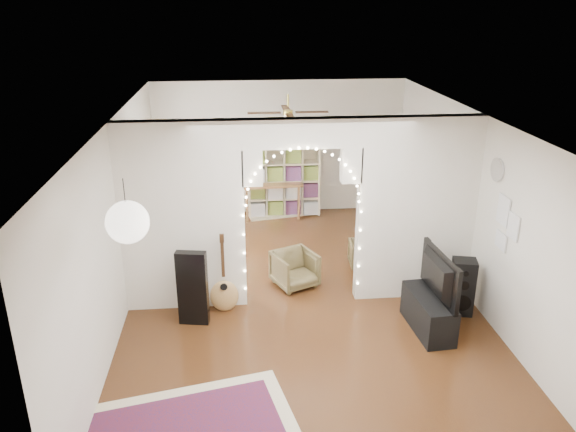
{
  "coord_description": "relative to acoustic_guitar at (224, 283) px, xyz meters",
  "views": [
    {
      "loc": [
        -0.89,
        -7.29,
        4.15
      ],
      "look_at": [
        -0.16,
        0.3,
        1.21
      ],
      "focal_mm": 35.0,
      "sensor_mm": 36.0,
      "label": 1
    }
  ],
  "objects": [
    {
      "name": "tabby_cat",
      "position": [
        -0.4,
        -0.02,
        -0.3
      ],
      "size": [
        0.27,
        0.51,
        0.34
      ],
      "rotation": [
        0.0,
        0.0,
        0.18
      ],
      "color": "brown",
      "rests_on": "floor"
    },
    {
      "name": "wall_back",
      "position": [
        1.12,
        4.0,
        0.91
      ],
      "size": [
        5.0,
        0.02,
        2.7
      ],
      "primitive_type": "cube",
      "color": "silver",
      "rests_on": "floor"
    },
    {
      "name": "tv",
      "position": [
        2.72,
        -0.74,
        0.37
      ],
      "size": [
        0.22,
        1.08,
        0.62
      ],
      "primitive_type": "imported",
      "rotation": [
        0.0,
        0.0,
        1.65
      ],
      "color": "black",
      "rests_on": "media_console"
    },
    {
      "name": "flower_vase",
      "position": [
        0.91,
        3.75,
        0.41
      ],
      "size": [
        0.19,
        0.19,
        0.19
      ],
      "primitive_type": "imported",
      "rotation": [
        0.0,
        0.0,
        0.05
      ],
      "color": "silver",
      "rests_on": "dining_table"
    },
    {
      "name": "wall_left",
      "position": [
        -1.38,
        0.25,
        0.91
      ],
      "size": [
        0.02,
        7.5,
        2.7
      ],
      "primitive_type": "cube",
      "color": "silver",
      "rests_on": "floor"
    },
    {
      "name": "wall_clock",
      "position": [
        3.6,
        -0.35,
        1.66
      ],
      "size": [
        0.03,
        0.31,
        0.31
      ],
      "primitive_type": "cylinder",
      "rotation": [
        0.0,
        1.57,
        0.0
      ],
      "color": "white",
      "rests_on": "wall_right"
    },
    {
      "name": "ceiling_fan",
      "position": [
        1.12,
        2.25,
        1.96
      ],
      "size": [
        1.1,
        1.1,
        0.3
      ],
      "primitive_type": null,
      "color": "#B29C3B",
      "rests_on": "ceiling"
    },
    {
      "name": "guitar_case",
      "position": [
        -0.41,
        -0.27,
        0.09
      ],
      "size": [
        0.42,
        0.2,
        1.06
      ],
      "primitive_type": "cube",
      "rotation": [
        0.0,
        0.0,
        -0.18
      ],
      "color": "black",
      "rests_on": "floor"
    },
    {
      "name": "window",
      "position": [
        -1.35,
        2.05,
        1.06
      ],
      "size": [
        0.04,
        1.2,
        1.4
      ],
      "primitive_type": "cube",
      "color": "white",
      "rests_on": "wall_left"
    },
    {
      "name": "dining_table",
      "position": [
        0.91,
        3.75,
        0.24
      ],
      "size": [
        1.24,
        0.86,
        0.76
      ],
      "rotation": [
        0.0,
        0.0,
        0.05
      ],
      "color": "brown",
      "rests_on": "floor"
    },
    {
      "name": "picture_frames",
      "position": [
        3.6,
        -0.75,
        1.06
      ],
      "size": [
        0.02,
        0.5,
        0.7
      ],
      "primitive_type": null,
      "color": "white",
      "rests_on": "wall_right"
    },
    {
      "name": "wall_right",
      "position": [
        3.62,
        0.25,
        0.91
      ],
      "size": [
        0.02,
        7.5,
        2.7
      ],
      "primitive_type": "cube",
      "color": "silver",
      "rests_on": "floor"
    },
    {
      "name": "floor_speaker",
      "position": [
        3.32,
        -0.35,
        -0.03
      ],
      "size": [
        0.37,
        0.34,
        0.82
      ],
      "rotation": [
        0.0,
        0.0,
        -0.23
      ],
      "color": "black",
      "rests_on": "floor"
    },
    {
      "name": "fairy_lights",
      "position": [
        1.12,
        0.12,
        1.11
      ],
      "size": [
        1.64,
        0.04,
        1.6
      ],
      "primitive_type": null,
      "color": "#FFEABF",
      "rests_on": "divider_wall"
    },
    {
      "name": "floor",
      "position": [
        1.12,
        0.25,
        -0.44
      ],
      "size": [
        7.5,
        7.5,
        0.0
      ],
      "primitive_type": "plane",
      "color": "black",
      "rests_on": "ground"
    },
    {
      "name": "dining_chair_right",
      "position": [
        2.29,
        1.21,
        -0.22
      ],
      "size": [
        0.5,
        0.51,
        0.45
      ],
      "primitive_type": "imported",
      "rotation": [
        0.0,
        0.0,
        -0.05
      ],
      "color": "brown",
      "rests_on": "floor"
    },
    {
      "name": "paper_lantern",
      "position": [
        -0.78,
        -2.15,
        1.81
      ],
      "size": [
        0.4,
        0.4,
        0.4
      ],
      "primitive_type": "sphere",
      "color": "white",
      "rests_on": "ceiling"
    },
    {
      "name": "ceiling",
      "position": [
        1.12,
        0.25,
        2.26
      ],
      "size": [
        5.0,
        7.5,
        0.02
      ],
      "primitive_type": "cube",
      "color": "white",
      "rests_on": "wall_back"
    },
    {
      "name": "media_console",
      "position": [
        2.72,
        -0.74,
        -0.19
      ],
      "size": [
        0.47,
        1.03,
        0.5
      ],
      "primitive_type": "cube",
      "rotation": [
        0.0,
        0.0,
        0.07
      ],
      "color": "black",
      "rests_on": "floor"
    },
    {
      "name": "wall_front",
      "position": [
        1.12,
        -3.5,
        0.91
      ],
      "size": [
        5.0,
        0.02,
        2.7
      ],
      "primitive_type": "cube",
      "color": "silver",
      "rests_on": "floor"
    },
    {
      "name": "divider_wall",
      "position": [
        1.12,
        0.25,
        0.98
      ],
      "size": [
        5.0,
        0.2,
        2.7
      ],
      "color": "silver",
      "rests_on": "floor"
    },
    {
      "name": "acoustic_guitar",
      "position": [
        0.0,
        0.0,
        0.0
      ],
      "size": [
        0.41,
        0.15,
        1.01
      ],
      "rotation": [
        0.0,
        0.0,
        0.02
      ],
      "color": "#AF8346",
      "rests_on": "floor"
    },
    {
      "name": "bookcase",
      "position": [
        1.18,
        3.75,
        0.31
      ],
      "size": [
        1.49,
        0.64,
        1.49
      ],
      "primitive_type": "cube",
      "rotation": [
        0.0,
        0.0,
        0.2
      ],
      "color": "beige",
      "rests_on": "floor"
    },
    {
      "name": "dining_chair_left",
      "position": [
        1.07,
        0.67,
        -0.16
      ],
      "size": [
        0.79,
        0.8,
        0.56
      ],
      "primitive_type": "imported",
      "rotation": [
        0.0,
        0.0,
        0.42
      ],
      "color": "brown",
      "rests_on": "floor"
    }
  ]
}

